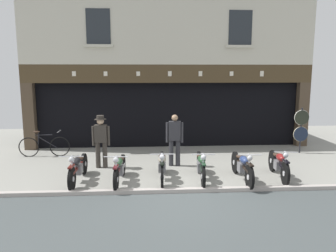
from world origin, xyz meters
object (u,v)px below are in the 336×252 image
motorcycle_right (279,164)px  tyre_sign_pole (301,126)px  motorcycle_center_left (162,165)px  advert_board_near (132,101)px  leaning_bicycle (44,146)px  motorcycle_far_left (78,167)px  motorcycle_center (201,165)px  motorcycle_left (119,168)px  shopkeeper_center (175,138)px  salesman_left (101,139)px  motorcycle_center_right (242,166)px  advert_board_far (106,104)px

motorcycle_right → tyre_sign_pole: (1.97, 2.85, 0.59)m
motorcycle_center_left → advert_board_near: size_ratio=1.98×
motorcycle_center_left → leaning_bicycle: leaning_bicycle is taller
motorcycle_center_left → advert_board_near: bearing=-74.3°
motorcycle_far_left → leaning_bicycle: 3.48m
motorcycle_far_left → motorcycle_center: motorcycle_center is taller
motorcycle_center → motorcycle_right: bearing=-174.5°
motorcycle_left → shopkeeper_center: (1.64, 1.59, 0.51)m
motorcycle_far_left → leaning_bicycle: leaning_bicycle is taller
motorcycle_right → advert_board_near: size_ratio=1.88×
motorcycle_left → salesman_left: salesman_left is taller
advert_board_near → motorcycle_center_left: bearing=-76.8°
motorcycle_right → advert_board_near: bearing=-38.7°
motorcycle_left → motorcycle_far_left: bearing=-3.2°
motorcycle_far_left → motorcycle_left: bearing=175.3°
motorcycle_center_right → shopkeeper_center: (-1.76, 1.62, 0.50)m
motorcycle_left → motorcycle_center: motorcycle_center is taller
advert_board_far → motorcycle_center_right: bearing=-46.5°
motorcycle_right → salesman_left: salesman_left is taller
motorcycle_right → shopkeeper_center: (-2.88, 1.44, 0.50)m
advert_board_near → leaning_bicycle: advert_board_near is taller
motorcycle_center_right → advert_board_near: size_ratio=2.01×
motorcycle_center → advert_board_near: (-2.11, 4.39, 1.42)m
salesman_left → advert_board_near: advert_board_near is taller
motorcycle_far_left → salesman_left: salesman_left is taller
motorcycle_center_right → leaning_bicycle: (-6.37, 3.14, -0.05)m
motorcycle_center_left → advert_board_near: 4.67m
motorcycle_center_left → motorcycle_right: 3.35m
motorcycle_far_left → tyre_sign_pole: 8.18m
leaning_bicycle → motorcycle_center: bearing=58.6°
motorcycle_left → tyre_sign_pole: (6.49, 3.00, 0.59)m
motorcycle_far_left → leaning_bicycle: bearing=-56.8°
motorcycle_left → salesman_left: bearing=-62.3°
motorcycle_far_left → motorcycle_left: same height
motorcycle_left → shopkeeper_center: bearing=-132.5°
advert_board_near → leaning_bicycle: bearing=-156.0°
motorcycle_right → leaning_bicycle: (-7.49, 2.96, -0.05)m
advert_board_far → salesman_left: bearing=-86.3°
motorcycle_center_right → tyre_sign_pole: bearing=-135.2°
shopkeeper_center → advert_board_far: bearing=-42.0°
motorcycle_center_right → motorcycle_far_left: bearing=-1.7°
motorcycle_center_right → salesman_left: salesman_left is taller
shopkeeper_center → leaning_bicycle: bearing=-11.3°
leaning_bicycle → motorcycle_center_right: bearing=62.2°
motorcycle_center_left → leaning_bicycle: (-4.14, 2.95, -0.05)m
motorcycle_center → leaning_bicycle: 6.03m
motorcycle_right → advert_board_far: advert_board_far is taller
tyre_sign_pole → advert_board_near: advert_board_near is taller
advert_board_near → motorcycle_right: bearing=-44.9°
motorcycle_left → leaning_bicycle: 4.29m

